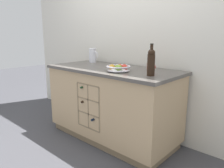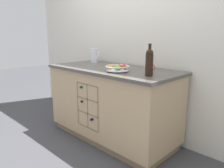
{
  "view_description": "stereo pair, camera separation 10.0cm",
  "coord_description": "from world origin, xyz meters",
  "px_view_note": "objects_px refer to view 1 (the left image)",
  "views": [
    {
      "loc": [
        1.77,
        -1.94,
        1.3
      ],
      "look_at": [
        0.0,
        0.0,
        0.71
      ],
      "focal_mm": 35.0,
      "sensor_mm": 36.0,
      "label": 1
    },
    {
      "loc": [
        1.84,
        -1.87,
        1.3
      ],
      "look_at": [
        0.0,
        0.0,
        0.71
      ],
      "focal_mm": 35.0,
      "sensor_mm": 36.0,
      "label": 2
    }
  ],
  "objects_px": {
    "fruit_bowl": "(118,68)",
    "ceramic_mug": "(150,67)",
    "white_pitcher": "(93,55)",
    "standing_wine_bottle": "(151,62)"
  },
  "relations": [
    {
      "from": "fruit_bowl",
      "to": "ceramic_mug",
      "type": "height_order",
      "value": "same"
    },
    {
      "from": "fruit_bowl",
      "to": "standing_wine_bottle",
      "type": "bearing_deg",
      "value": 2.36
    },
    {
      "from": "white_pitcher",
      "to": "standing_wine_bottle",
      "type": "relative_size",
      "value": 0.65
    },
    {
      "from": "white_pitcher",
      "to": "ceramic_mug",
      "type": "bearing_deg",
      "value": -3.56
    },
    {
      "from": "standing_wine_bottle",
      "to": "ceramic_mug",
      "type": "bearing_deg",
      "value": 123.15
    },
    {
      "from": "fruit_bowl",
      "to": "standing_wine_bottle",
      "type": "distance_m",
      "value": 0.42
    },
    {
      "from": "fruit_bowl",
      "to": "white_pitcher",
      "type": "bearing_deg",
      "value": 155.83
    },
    {
      "from": "standing_wine_bottle",
      "to": "fruit_bowl",
      "type": "bearing_deg",
      "value": -177.64
    },
    {
      "from": "fruit_bowl",
      "to": "standing_wine_bottle",
      "type": "relative_size",
      "value": 0.86
    },
    {
      "from": "ceramic_mug",
      "to": "fruit_bowl",
      "type": "bearing_deg",
      "value": -126.74
    }
  ]
}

